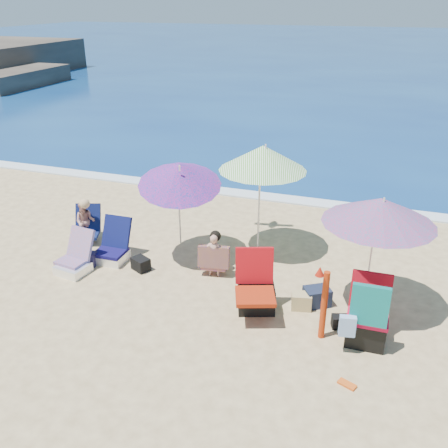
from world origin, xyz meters
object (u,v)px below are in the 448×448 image
(chair_rainbow, at_px, (75,261))
(chair_navy, at_px, (112,250))
(furled_umbrella, at_px, (323,299))
(camp_chair_left, at_px, (256,293))
(camp_chair_right, at_px, (366,320))
(person_left, at_px, (86,221))
(umbrella_striped, at_px, (263,158))
(umbrella_turquoise, at_px, (380,211))
(umbrella_blue, at_px, (179,174))
(person_center, at_px, (214,255))

(chair_rainbow, bearing_deg, chair_navy, 53.62)
(furled_umbrella, bearing_deg, chair_rainbow, 173.40)
(camp_chair_left, xyz_separation_m, camp_chair_right, (1.71, -0.30, 0.07))
(chair_navy, height_order, person_left, person_left)
(umbrella_striped, height_order, chair_navy, umbrella_striped)
(chair_navy, height_order, camp_chair_right, camp_chair_right)
(camp_chair_left, bearing_deg, furled_umbrella, -19.67)
(furled_umbrella, bearing_deg, umbrella_striped, 123.11)
(umbrella_turquoise, height_order, camp_chair_left, umbrella_turquoise)
(chair_navy, bearing_deg, camp_chair_left, -13.52)
(umbrella_blue, bearing_deg, person_left, 177.51)
(umbrella_blue, distance_m, person_left, 2.51)
(umbrella_striped, bearing_deg, umbrella_blue, -149.22)
(umbrella_turquoise, bearing_deg, camp_chair_right, -88.16)
(umbrella_blue, relative_size, person_left, 2.23)
(camp_chair_left, bearing_deg, chair_rainbow, 177.77)
(umbrella_turquoise, distance_m, umbrella_striped, 2.55)
(person_left, bearing_deg, umbrella_turquoise, -6.86)
(camp_chair_right, xyz_separation_m, person_center, (-2.71, 1.11, 0.01))
(chair_navy, bearing_deg, umbrella_striped, 26.23)
(umbrella_striped, bearing_deg, person_left, -168.76)
(umbrella_blue, bearing_deg, camp_chair_right, -23.19)
(camp_chair_left, bearing_deg, umbrella_blue, 146.02)
(camp_chair_right, bearing_deg, umbrella_turquoise, 91.84)
(camp_chair_left, relative_size, person_center, 1.27)
(umbrella_blue, height_order, person_center, umbrella_blue)
(umbrella_striped, bearing_deg, umbrella_turquoise, -32.59)
(umbrella_striped, distance_m, person_left, 3.84)
(chair_rainbow, height_order, person_left, person_left)
(chair_navy, relative_size, person_center, 0.96)
(umbrella_turquoise, bearing_deg, umbrella_striped, 147.41)
(camp_chair_left, height_order, person_left, camp_chair_left)
(umbrella_blue, relative_size, camp_chair_right, 1.96)
(umbrella_striped, xyz_separation_m, camp_chair_right, (2.17, -2.28, -1.51))
(camp_chair_right, bearing_deg, furled_umbrella, -171.56)
(chair_rainbow, bearing_deg, umbrella_turquoise, 5.35)
(umbrella_blue, height_order, furled_umbrella, umbrella_blue)
(furled_umbrella, xyz_separation_m, person_left, (-5.03, 1.68, -0.25))
(chair_rainbow, xyz_separation_m, person_left, (-0.49, 1.16, 0.23))
(person_center, bearing_deg, camp_chair_left, -39.25)
(chair_navy, distance_m, chair_rainbow, 0.73)
(chair_navy, height_order, person_center, person_center)
(person_center, relative_size, person_left, 0.88)
(umbrella_blue, bearing_deg, umbrella_turquoise, -9.55)
(furled_umbrella, bearing_deg, camp_chair_right, 8.44)
(umbrella_turquoise, bearing_deg, umbrella_blue, 170.45)
(chair_navy, distance_m, person_left, 1.11)
(camp_chair_right, xyz_separation_m, person_left, (-5.65, 1.59, 0.04))
(umbrella_turquoise, height_order, person_left, umbrella_turquoise)
(camp_chair_right, bearing_deg, person_center, 157.71)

